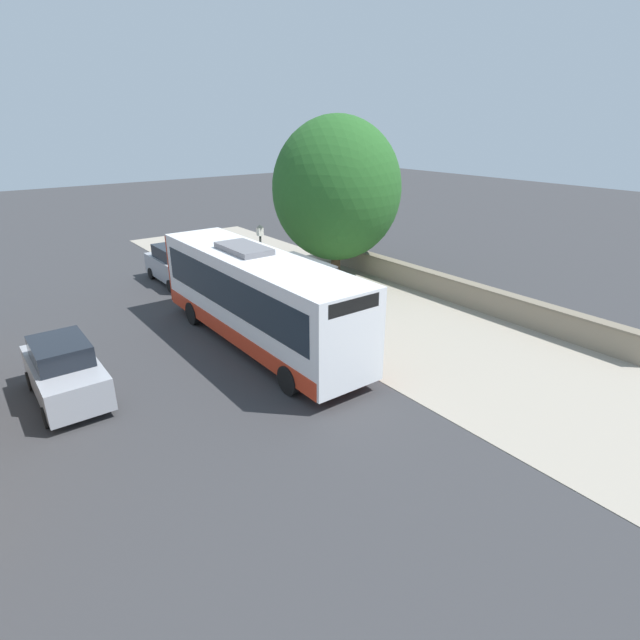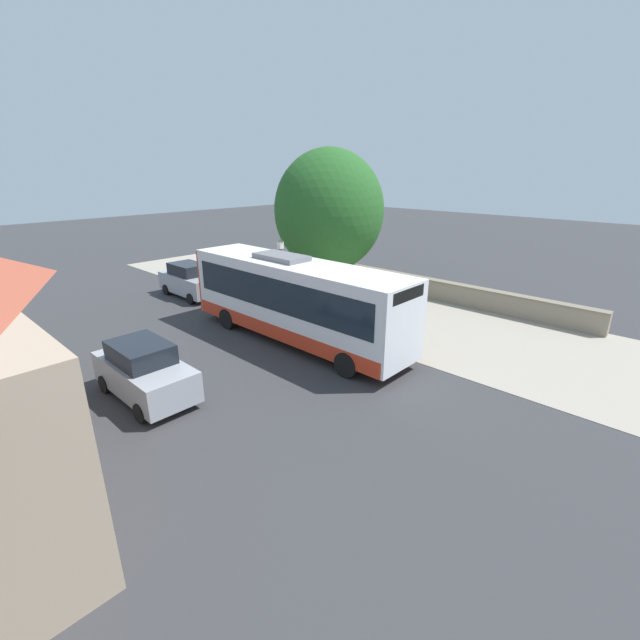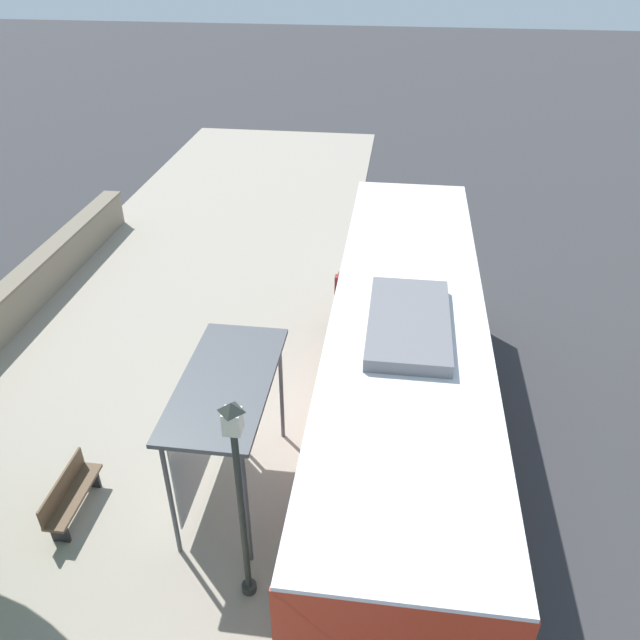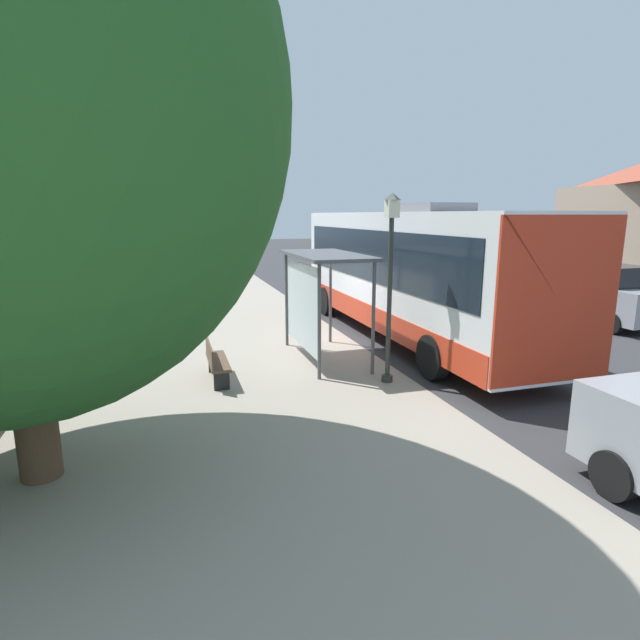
% 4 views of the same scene
% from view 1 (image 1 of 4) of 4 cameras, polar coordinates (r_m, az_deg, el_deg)
% --- Properties ---
extents(ground_plane, '(120.00, 120.00, 0.00)m').
position_cam_1_polar(ground_plane, '(20.80, -2.57, -1.77)').
color(ground_plane, '#353538').
rests_on(ground_plane, ground).
extents(sidewalk_plaza, '(9.00, 44.00, 0.02)m').
position_cam_1_polar(sidewalk_plaza, '(23.43, 6.52, 0.92)').
color(sidewalk_plaza, '#9E9384').
rests_on(sidewalk_plaza, ground).
extents(stone_wall, '(0.60, 20.00, 1.18)m').
position_cam_1_polar(stone_wall, '(26.06, 13.11, 4.02)').
color(stone_wall, gray).
rests_on(stone_wall, ground).
extents(bus, '(2.74, 11.44, 3.84)m').
position_cam_1_polar(bus, '(19.46, -7.23, 2.64)').
color(bus, white).
rests_on(bus, ground).
extents(bus_shelter, '(1.55, 3.33, 2.64)m').
position_cam_1_polar(bus_shelter, '(22.09, -1.92, 5.61)').
color(bus_shelter, '#515459').
rests_on(bus_shelter, ground).
extents(pedestrian, '(0.34, 0.22, 1.59)m').
position_cam_1_polar(pedestrian, '(17.15, 5.85, -3.83)').
color(pedestrian, '#2D3347').
rests_on(pedestrian, ground).
extents(bench, '(0.40, 1.57, 0.88)m').
position_cam_1_polar(bench, '(24.84, 1.83, 3.41)').
color(bench, brown).
rests_on(bench, ground).
extents(street_lamp_near, '(0.28, 0.28, 3.98)m').
position_cam_1_polar(street_lamp_near, '(23.27, -6.73, 6.88)').
color(street_lamp_near, '#2D332D').
rests_on(street_lamp_near, ground).
extents(shade_tree, '(7.02, 7.02, 8.69)m').
position_cam_1_polar(shade_tree, '(28.12, 1.90, 14.68)').
color(shade_tree, brown).
rests_on(shade_tree, ground).
extents(parked_car_behind_bus, '(1.95, 4.40, 2.02)m').
position_cam_1_polar(parked_car_behind_bus, '(28.57, -16.28, 6.06)').
color(parked_car_behind_bus, '#9EA0A8').
rests_on(parked_car_behind_bus, ground).
extents(parked_car_far_lane, '(1.96, 4.21, 1.96)m').
position_cam_1_polar(parked_car_far_lane, '(17.77, -27.13, -5.25)').
color(parked_car_far_lane, '#9EA0A8').
rests_on(parked_car_far_lane, ground).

